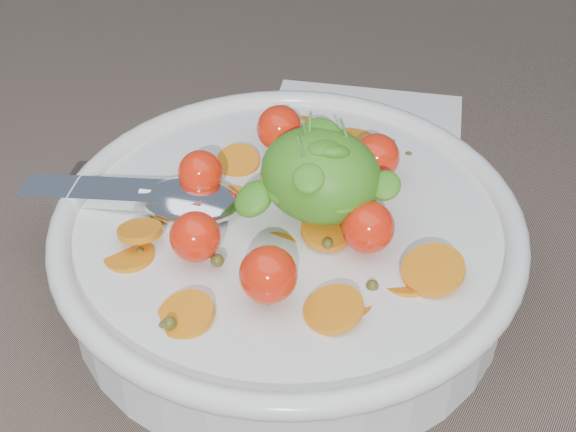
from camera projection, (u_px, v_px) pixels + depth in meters
The scene contains 3 objects.
ground at pixel (268, 308), 0.54m from camera, with size 6.00×6.00×0.00m, color #725F51.
bowl at pixel (288, 243), 0.54m from camera, with size 0.33×0.31×0.13m.
napkin at pixel (362, 135), 0.69m from camera, with size 0.17×0.15×0.01m, color white.
Camera 1 is at (0.19, -0.32, 0.40)m, focal length 50.00 mm.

